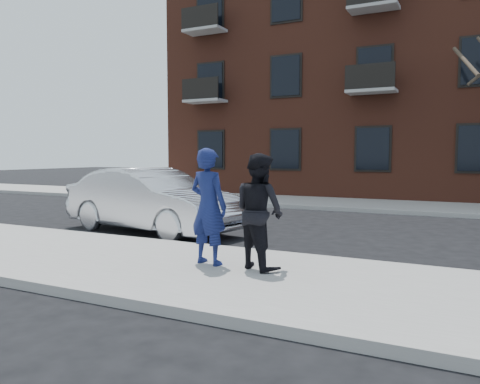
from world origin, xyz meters
The scene contains 9 objects.
ground centered at (0.00, 0.00, 0.00)m, with size 100.00×100.00×0.00m, color black.
near_sidewalk centered at (0.00, -0.25, 0.07)m, with size 50.00×3.50×0.15m, color gray.
near_curb centered at (0.00, 1.55, 0.07)m, with size 50.00×0.10×0.15m, color #999691.
far_sidewalk centered at (0.00, 11.25, 0.07)m, with size 50.00×3.50×0.15m, color gray.
far_curb centered at (0.00, 9.45, 0.07)m, with size 50.00×0.10×0.15m, color #999691.
apartment_building centered at (2.00, 18.00, 6.16)m, with size 24.30×10.30×12.30m.
silver_sedan centered at (-3.50, 3.00, 0.81)m, with size 1.72×4.94×1.63m, color silver.
man_hoodie centered at (-0.14, 0.10, 1.11)m, with size 0.77×0.58×1.93m.
man_peacoat centered at (0.73, 0.21, 1.07)m, with size 1.11×1.02×1.84m.
Camera 1 is at (3.75, -6.55, 1.97)m, focal length 35.00 mm.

